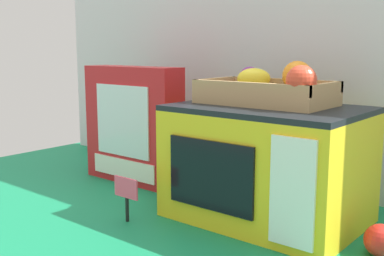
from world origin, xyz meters
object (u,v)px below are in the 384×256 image
at_px(price_sign, 126,192).
at_px(food_groups_crate, 270,90).
at_px(cookie_set_box, 133,125).
at_px(toy_microwave, 267,163).
at_px(loose_toy_apple, 381,240).

bearing_deg(price_sign, food_groups_crate, 49.40).
distance_m(food_groups_crate, cookie_set_box, 0.45).
relative_size(toy_microwave, loose_toy_apple, 6.63).
bearing_deg(price_sign, loose_toy_apple, 19.58).
xyz_separation_m(toy_microwave, loose_toy_apple, (0.27, -0.04, -0.10)).
xyz_separation_m(toy_microwave, food_groups_crate, (-0.02, 0.03, 0.16)).
bearing_deg(food_groups_crate, loose_toy_apple, -14.26).
height_order(cookie_set_box, loose_toy_apple, cookie_set_box).
bearing_deg(loose_toy_apple, price_sign, -160.42).
distance_m(food_groups_crate, loose_toy_apple, 0.39).
bearing_deg(loose_toy_apple, cookie_set_box, 175.21).
bearing_deg(toy_microwave, cookie_set_box, 177.21).
bearing_deg(toy_microwave, food_groups_crate, 114.78).
height_order(toy_microwave, price_sign, toy_microwave).
relative_size(food_groups_crate, cookie_set_box, 0.88).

